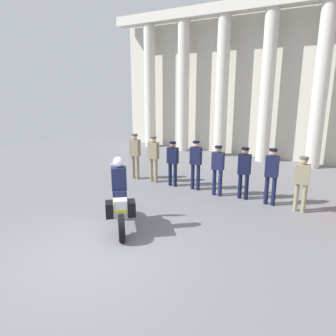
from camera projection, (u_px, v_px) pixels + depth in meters
name	position (u px, v px, depth m)	size (l,w,h in m)	color
ground_plane	(92.00, 256.00, 6.90)	(28.00, 28.00, 0.00)	slate
colonnade_backdrop	(272.00, 76.00, 15.11)	(17.72, 1.48, 7.35)	beige
officer_in_row_0	(135.00, 153.00, 12.38)	(0.40, 0.26, 1.77)	#7A7056
officer_in_row_1	(153.00, 155.00, 11.97)	(0.40, 0.26, 1.74)	#847A5B
officer_in_row_2	(173.00, 160.00, 11.51)	(0.40, 0.26, 1.63)	black
officer_in_row_3	(196.00, 161.00, 11.08)	(0.40, 0.26, 1.73)	#141938
officer_in_row_4	(218.00, 167.00, 10.48)	(0.40, 0.26, 1.68)	#191E42
officer_in_row_5	(244.00, 169.00, 10.16)	(0.40, 0.26, 1.69)	black
officer_in_row_6	(272.00, 172.00, 9.64)	(0.40, 0.26, 1.75)	#141938
officer_in_row_7	(302.00, 180.00, 9.11)	(0.40, 0.26, 1.63)	gray
motorcycle_with_rider	(120.00, 200.00, 8.02)	(1.56, 1.57, 1.90)	black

